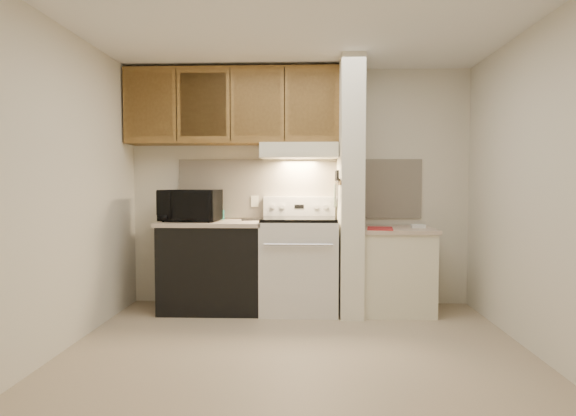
{
  "coord_description": "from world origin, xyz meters",
  "views": [
    {
      "loc": [
        0.07,
        -3.67,
        1.29
      ],
      "look_at": [
        -0.09,
        0.75,
        1.07
      ],
      "focal_mm": 30.0,
      "sensor_mm": 36.0,
      "label": 1
    }
  ],
  "objects": [
    {
      "name": "range_knob_right_inner",
      "position": [
        0.18,
        1.4,
        1.05
      ],
      "size": [
        0.05,
        0.02,
        0.05
      ],
      "primitive_type": "cylinder",
      "rotation": [
        1.57,
        0.0,
        0.0
      ],
      "color": "silver",
      "rests_on": "range_backguard"
    },
    {
      "name": "wall_right",
      "position": [
        1.8,
        0.0,
        1.25
      ],
      "size": [
        0.02,
        3.0,
        2.5
      ],
      "primitive_type": "cube",
      "color": "beige",
      "rests_on": "floor"
    },
    {
      "name": "outlet",
      "position": [
        -0.48,
        1.48,
        1.1
      ],
      "size": [
        0.08,
        0.01,
        0.12
      ],
      "primitive_type": "cube",
      "color": "beige",
      "rests_on": "backsplash"
    },
    {
      "name": "knife_blade_e",
      "position": [
        0.38,
        1.27,
        1.21
      ],
      "size": [
        0.01,
        0.04,
        0.18
      ],
      "primitive_type": "cube",
      "color": "silver",
      "rests_on": "knife_strip"
    },
    {
      "name": "oven_handle",
      "position": [
        0.0,
        0.8,
        0.72
      ],
      "size": [
        0.65,
        0.02,
        0.02
      ],
      "primitive_type": "cylinder",
      "rotation": [
        0.0,
        1.57,
        0.0
      ],
      "color": "silver",
      "rests_on": "range_body"
    },
    {
      "name": "range_knob_right_outer",
      "position": [
        0.28,
        1.4,
        1.05
      ],
      "size": [
        0.05,
        0.02,
        0.05
      ],
      "primitive_type": "cylinder",
      "rotation": [
        1.57,
        0.0,
        0.0
      ],
      "color": "silver",
      "rests_on": "range_backguard"
    },
    {
      "name": "white_box",
      "position": [
        1.19,
        1.14,
        0.87
      ],
      "size": [
        0.13,
        0.09,
        0.04
      ],
      "primitive_type": "cube",
      "rotation": [
        0.0,
        0.0,
        0.0
      ],
      "color": "white",
      "rests_on": "right_countertop"
    },
    {
      "name": "left_countertop",
      "position": [
        -0.88,
        1.17,
        0.89
      ],
      "size": [
        1.04,
        0.67,
        0.04
      ],
      "primitive_type": "cube",
      "color": "#C4AD98",
      "rests_on": "dishwasher_front"
    },
    {
      "name": "wall_left",
      "position": [
        -1.8,
        0.0,
        1.25
      ],
      "size": [
        0.02,
        3.0,
        2.5
      ],
      "primitive_type": "cube",
      "color": "beige",
      "rests_on": "floor"
    },
    {
      "name": "cab_gap_b",
      "position": [
        -0.69,
        1.16,
        2.08
      ],
      "size": [
        0.01,
        0.01,
        0.73
      ],
      "primitive_type": "cube",
      "color": "black",
      "rests_on": "upper_cabinets"
    },
    {
      "name": "ceiling",
      "position": [
        0.0,
        0.0,
        2.5
      ],
      "size": [
        3.6,
        3.6,
        0.0
      ],
      "primitive_type": "plane",
      "rotation": [
        3.14,
        0.0,
        0.0
      ],
      "color": "white",
      "rests_on": "wall_back"
    },
    {
      "name": "teal_jar",
      "position": [
        -0.84,
        1.39,
        0.96
      ],
      "size": [
        0.12,
        0.12,
        0.1
      ],
      "primitive_type": "cylinder",
      "rotation": [
        0.0,
        0.0,
        -0.35
      ],
      "color": "#1B6056",
      "rests_on": "left_countertop"
    },
    {
      "name": "hood_lip",
      "position": [
        0.0,
        1.07,
        1.58
      ],
      "size": [
        0.78,
        0.04,
        0.06
      ],
      "primitive_type": "cube",
      "color": "beige",
      "rests_on": "range_hood"
    },
    {
      "name": "upper_cabinets",
      "position": [
        -0.69,
        1.32,
        2.08
      ],
      "size": [
        2.18,
        0.33,
        0.77
      ],
      "primitive_type": "cube",
      "color": "brown",
      "rests_on": "wall_back"
    },
    {
      "name": "oven_window",
      "position": [
        0.0,
        0.84,
        0.5
      ],
      "size": [
        0.5,
        0.01,
        0.3
      ],
      "primitive_type": "cube",
      "color": "black",
      "rests_on": "range_body"
    },
    {
      "name": "knife_handle_d",
      "position": [
        0.38,
        1.18,
        1.37
      ],
      "size": [
        0.02,
        0.02,
        0.1
      ],
      "primitive_type": "cylinder",
      "color": "black",
      "rests_on": "knife_strip"
    },
    {
      "name": "right_countertop",
      "position": [
        0.97,
        1.15,
        0.83
      ],
      "size": [
        0.74,
        0.64,
        0.04
      ],
      "primitive_type": "cube",
      "color": "#C4AD98",
      "rests_on": "right_cab_base"
    },
    {
      "name": "range_display",
      "position": [
        0.0,
        1.4,
        1.05
      ],
      "size": [
        0.1,
        0.01,
        0.04
      ],
      "primitive_type": "cube",
      "color": "black",
      "rests_on": "range_backguard"
    },
    {
      "name": "cab_door_a",
      "position": [
        -1.51,
        1.17,
        2.08
      ],
      "size": [
        0.46,
        0.01,
        0.63
      ],
      "primitive_type": "cube",
      "color": "brown",
      "rests_on": "upper_cabinets"
    },
    {
      "name": "floor",
      "position": [
        0.0,
        0.0,
        0.0
      ],
      "size": [
        3.6,
        3.6,
        0.0
      ],
      "primitive_type": "plane",
      "color": "tan",
      "rests_on": "ground"
    },
    {
      "name": "knife_blade_a",
      "position": [
        0.38,
        0.93,
        1.22
      ],
      "size": [
        0.01,
        0.03,
        0.16
      ],
      "primitive_type": "cube",
      "color": "silver",
      "rests_on": "knife_strip"
    },
    {
      "name": "cab_door_c",
      "position": [
        -0.42,
        1.17,
        2.08
      ],
      "size": [
        0.46,
        0.01,
        0.63
      ],
      "primitive_type": "cube",
      "color": "brown",
      "rests_on": "upper_cabinets"
    },
    {
      "name": "partition_pillar",
      "position": [
        0.51,
        1.15,
        1.25
      ],
      "size": [
        0.22,
        0.7,
        2.5
      ],
      "primitive_type": "cube",
      "color": "white",
      "rests_on": "floor"
    },
    {
      "name": "microwave",
      "position": [
        -1.1,
        1.15,
        1.07
      ],
      "size": [
        0.6,
        0.43,
        0.32
      ],
      "primitive_type": "imported",
      "rotation": [
        0.0,
        0.0,
        -0.08
      ],
      "color": "black",
      "rests_on": "left_countertop"
    },
    {
      "name": "backsplash",
      "position": [
        0.0,
        1.49,
        1.24
      ],
      "size": [
        2.6,
        0.02,
        0.63
      ],
      "primitive_type": "cube",
      "color": "#F6E6CC",
      "rests_on": "wall_back"
    },
    {
      "name": "knife_blade_b",
      "position": [
        0.38,
        1.01,
        1.21
      ],
      "size": [
        0.01,
        0.04,
        0.18
      ],
      "primitive_type": "cube",
      "color": "silver",
      "rests_on": "knife_strip"
    },
    {
      "name": "knife_handle_e",
      "position": [
        0.38,
        1.26,
        1.37
      ],
      "size": [
        0.02,
        0.02,
        0.1
      ],
      "primitive_type": "cylinder",
      "color": "black",
      "rests_on": "knife_strip"
    },
    {
      "name": "red_folder",
      "position": [
        0.79,
        1.0,
        0.86
      ],
      "size": [
        0.28,
        0.36,
        0.01
      ],
      "primitive_type": "cube",
      "rotation": [
        0.0,
        0.0,
        -0.14
      ],
      "color": "#AC2528",
      "rests_on": "right_countertop"
    },
    {
      "name": "range_hood",
      "position": [
        0.0,
        1.28,
        1.62
      ],
      "size": [
        0.78,
        0.44,
        0.15
      ],
      "primitive_type": "cube",
      "color": "beige",
      "rests_on": "upper_cabinets"
    },
    {
      "name": "knife_handle_a",
      "position": [
        0.38,
        0.94,
        1.37
      ],
      "size": [
        0.02,
        0.02,
        0.1
      ],
      "primitive_type": "cylinder",
      "color": "black",
      "rests_on": "knife_strip"
    },
    {
      "name": "oven_mitt",
      "position": [
        0.38,
        1.32,
        1.17
      ],
      "size": [
        0.03,
        0.1,
        0.24
      ],
      "primitive_type": "cube",
      "color": "slate",
      "rests_on": "partition_pillar"
    },
    {
      "name": "knife_blade_c",
      "position": [
        0.38,
        1.09,
        1.2
      ],
      "size": [
        0.01,
        0.04,
        0.2
      ],
      "primitive_type": "cube",
      "color": "silver",
      "rests_on": "knife_strip"
    },
    {
      "name": "pillar_trim",
      "position": [
        0.39,
        1.15,
        1.3
      ],
      "size": [
        0.01,
        0.7,
        0.04
      ],
      "primitive_type": "cube",
      "color": "brown",
      "rests_on": "partition_pillar"
    },
    {
      "name": "spoon_rest",
      "position": [
        -0.48,
        1.27,
        0.92
      ],
      "size": [
        0.24,
        0.12,
        0.02
      ],
      "primitive_type": "cube",
      "rotation": [
        0.0,
        0.0,
        0.19
      ],
      "color": "black",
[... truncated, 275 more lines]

